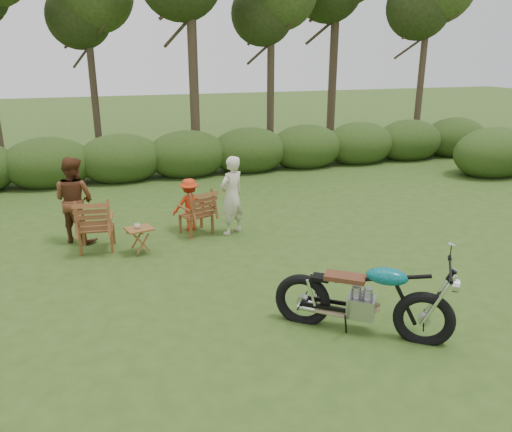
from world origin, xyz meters
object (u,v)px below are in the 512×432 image
object	(u,v)px
adult_a	(232,233)
child	(191,229)
motorcycle	(359,331)
lawn_chair_right	(197,233)
lawn_chair_left	(99,249)
side_table	(140,241)
cup	(137,226)
adult_b	(79,241)

from	to	relation	value
adult_a	child	size ratio (longest dim) A/B	1.47
motorcycle	lawn_chair_right	size ratio (longest dim) A/B	2.37
lawn_chair_left	child	size ratio (longest dim) A/B	0.94
adult_a	lawn_chair_left	bearing A→B (deg)	-27.70
side_table	cup	bearing A→B (deg)	168.60
lawn_chair_right	child	size ratio (longest dim) A/B	0.85
lawn_chair_right	adult_a	distance (m)	0.76
cup	child	distance (m)	1.67
side_table	child	world-z (taller)	child
side_table	adult_a	bearing A→B (deg)	14.55
lawn_chair_left	side_table	xyz separation A→B (m)	(0.77, -0.47, 0.26)
lawn_chair_right	adult_a	xyz separation A→B (m)	(0.72, -0.26, 0.00)
cup	adult_a	world-z (taller)	adult_a
lawn_chair_right	child	bearing A→B (deg)	-92.74
lawn_chair_left	adult_a	world-z (taller)	adult_a
adult_b	child	distance (m)	2.30
motorcycle	side_table	distance (m)	4.58
motorcycle	cup	size ratio (longest dim) A/B	20.46
lawn_chair_left	adult_a	xyz separation A→B (m)	(2.73, 0.04, 0.00)
side_table	child	distance (m)	1.58
motorcycle	child	distance (m)	5.01
lawn_chair_right	lawn_chair_left	distance (m)	2.03
motorcycle	side_table	xyz separation A→B (m)	(-2.55, 3.79, 0.26)
adult_b	motorcycle	bearing A→B (deg)	165.68
adult_a	child	distance (m)	0.94
motorcycle	lawn_chair_right	bearing A→B (deg)	143.57
motorcycle	child	bearing A→B (deg)	143.57
motorcycle	adult_a	xyz separation A→B (m)	(-0.59, 4.30, 0.00)
lawn_chair_right	adult_b	bearing A→B (deg)	-26.60
motorcycle	lawn_chair_left	distance (m)	5.40
lawn_chair_left	cup	distance (m)	1.03
side_table	adult_a	world-z (taller)	adult_a
lawn_chair_right	adult_b	distance (m)	2.39
adult_b	side_table	bearing A→B (deg)	174.61
adult_b	child	bearing A→B (deg)	-142.99
lawn_chair_left	adult_b	world-z (taller)	adult_b
motorcycle	lawn_chair_left	xyz separation A→B (m)	(-3.31, 4.27, 0.00)
side_table	adult_b	world-z (taller)	adult_b
lawn_chair_right	adult_a	bearing A→B (deg)	141.50
lawn_chair_right	adult_a	size ratio (longest dim) A/B	0.58
adult_a	adult_b	bearing A→B (deg)	-39.20
lawn_chair_left	adult_a	bearing A→B (deg)	-171.56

